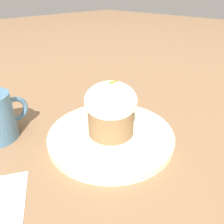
# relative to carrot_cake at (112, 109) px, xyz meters

# --- Properties ---
(ground_plane) EXTENTS (4.00, 4.00, 0.00)m
(ground_plane) POSITION_rel_carrot_cake_xyz_m (-0.00, 0.00, -0.07)
(ground_plane) COLOR #846042
(dessert_plate) EXTENTS (0.24, 0.24, 0.01)m
(dessert_plate) POSITION_rel_carrot_cake_xyz_m (-0.00, 0.00, -0.06)
(dessert_plate) COLOR beige
(dessert_plate) RESTS_ON ground_plane
(carrot_cake) EXTENTS (0.09, 0.09, 0.10)m
(carrot_cake) POSITION_rel_carrot_cake_xyz_m (0.00, 0.00, 0.00)
(carrot_cake) COLOR olive
(carrot_cake) RESTS_ON dessert_plate
(spoon) EXTENTS (0.04, 0.11, 0.01)m
(spoon) POSITION_rel_carrot_cake_xyz_m (-0.00, 0.04, -0.05)
(spoon) COLOR silver
(spoon) RESTS_ON dessert_plate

